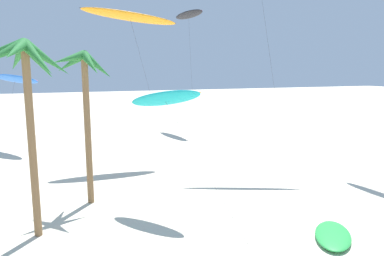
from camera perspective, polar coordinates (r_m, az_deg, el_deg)
palm_tree_3 at (r=22.67m, az=-16.90°, el=6.80°), size 3.78×4.00×9.58m
palm_tree_4 at (r=18.79m, az=-25.30°, el=7.72°), size 4.52×4.59×9.89m
flying_kite_0 at (r=50.78m, az=-0.56°, el=17.79°), size 2.83×9.66×16.46m
flying_kite_4 at (r=32.68m, az=-9.98°, el=17.28°), size 8.41×8.28×13.89m
flying_kite_5 at (r=41.74m, az=-26.61°, el=7.10°), size 5.70×7.17×8.26m
flying_kite_6 at (r=20.68m, az=-4.45°, el=4.77°), size 4.34×7.84×7.65m
grounded_kite_0 at (r=19.94m, az=21.75°, el=-15.74°), size 3.59×3.76×0.35m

